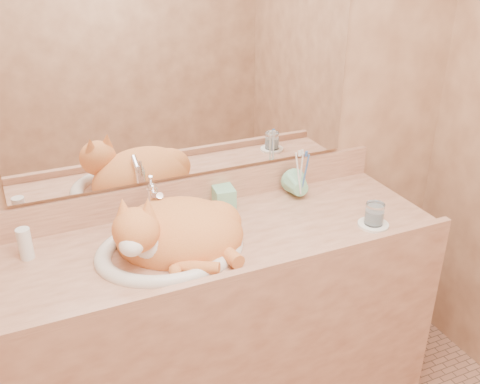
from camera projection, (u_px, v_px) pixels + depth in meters
name	position (u px, v px, depth m)	size (l,w,h in m)	color
wall_back	(187.00, 106.00, 1.92)	(2.40, 0.02, 2.50)	#8D5D40
vanity_counter	(219.00, 332.00, 2.06)	(1.60, 0.55, 0.85)	#935942
mirror	(186.00, 68.00, 1.85)	(1.30, 0.02, 0.80)	white
sink_basin	(169.00, 231.00, 1.76)	(0.49, 0.41, 0.15)	white
faucet	(153.00, 203.00, 1.91)	(0.05, 0.13, 0.18)	white
cat	(174.00, 231.00, 1.77)	(0.44, 0.36, 0.24)	#CE692F
soap_dispenser	(227.00, 191.00, 2.01)	(0.08, 0.08, 0.17)	#7ECA9E
toothbrush_cup	(301.00, 190.00, 2.10)	(0.10, 0.10, 0.10)	#7ECA9E
toothbrushes	(302.00, 172.00, 2.06)	(0.04, 0.04, 0.22)	white
saucer	(373.00, 225.00, 1.94)	(0.11, 0.11, 0.01)	white
water_glass	(375.00, 214.00, 1.92)	(0.07, 0.07, 0.08)	white
lotion_bottle	(25.00, 244.00, 1.73)	(0.05, 0.05, 0.11)	white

